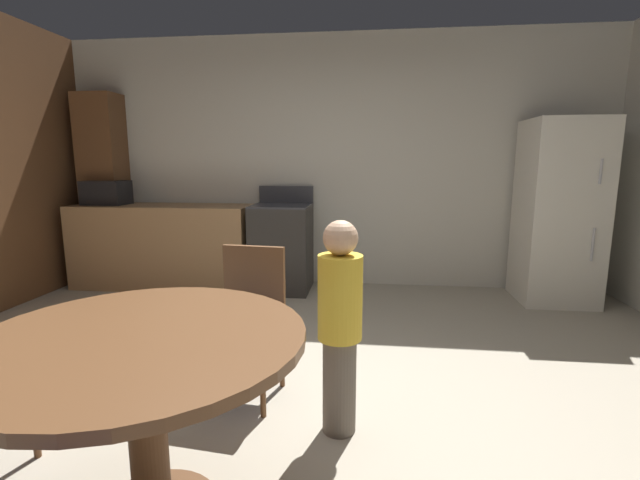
{
  "coord_description": "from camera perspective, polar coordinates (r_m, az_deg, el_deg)",
  "views": [
    {
      "loc": [
        0.44,
        -2.08,
        1.36
      ],
      "look_at": [
        0.09,
        0.92,
        0.82
      ],
      "focal_mm": 24.72,
      "sensor_mm": 36.0,
      "label": 1
    }
  ],
  "objects": [
    {
      "name": "microwave",
      "position": [
        5.37,
        -25.92,
        5.54
      ],
      "size": [
        0.44,
        0.32,
        0.26
      ],
      "primitive_type": "cube",
      "color": "black",
      "rests_on": "kitchen_counter"
    },
    {
      "name": "wall_back",
      "position": [
        4.94,
        1.57,
        9.94
      ],
      "size": [
        6.16,
        0.12,
        2.7
      ],
      "primitive_type": "cube",
      "color": "beige",
      "rests_on": "ground"
    },
    {
      "name": "dining_table",
      "position": [
        1.78,
        -21.87,
        -15.92
      ],
      "size": [
        1.18,
        1.18,
        0.76
      ],
      "color": "brown",
      "rests_on": "ground"
    },
    {
      "name": "oven_range",
      "position": [
        4.71,
        -4.95,
        -0.91
      ],
      "size": [
        0.6,
        0.6,
        1.1
      ],
      "color": "#2D2B28",
      "rests_on": "ground"
    },
    {
      "name": "person_child",
      "position": [
        2.21,
        2.58,
        -10.66
      ],
      "size": [
        0.31,
        0.31,
        1.09
      ],
      "rotation": [
        0.0,
        0.0,
        3.93
      ],
      "color": "#665B51",
      "rests_on": "ground"
    },
    {
      "name": "kitchen_counter",
      "position": [
        5.13,
        -19.51,
        -0.73
      ],
      "size": [
        1.93,
        0.6,
        0.9
      ],
      "primitive_type": "cube",
      "color": "#9E754C",
      "rests_on": "ground"
    },
    {
      "name": "chair_north",
      "position": [
        2.63,
        -9.32,
        -9.13
      ],
      "size": [
        0.44,
        0.44,
        0.87
      ],
      "rotation": [
        0.0,
        0.0,
        4.61
      ],
      "color": "brown",
      "rests_on": "ground"
    },
    {
      "name": "refrigerator",
      "position": [
        4.85,
        28.49,
        3.16
      ],
      "size": [
        0.68,
        0.68,
        1.76
      ],
      "color": "silver",
      "rests_on": "ground"
    },
    {
      "name": "ground_plane",
      "position": [
        2.52,
        -4.83,
        -22.59
      ],
      "size": [
        14.0,
        14.0,
        0.0
      ],
      "primitive_type": "plane",
      "color": "#A89E89"
    },
    {
      "name": "pantry_column",
      "position": [
        5.59,
        -25.99,
        5.87
      ],
      "size": [
        0.44,
        0.36,
        2.1
      ],
      "primitive_type": "cube",
      "color": "brown",
      "rests_on": "ground"
    }
  ]
}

